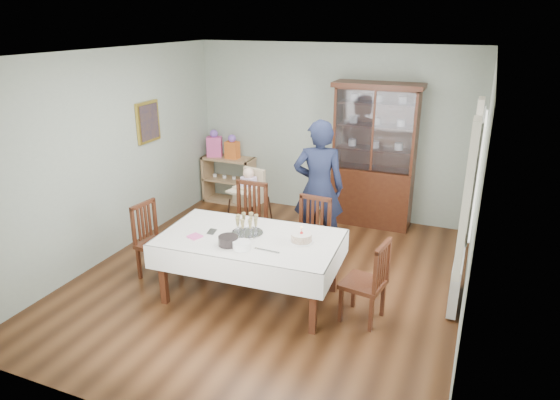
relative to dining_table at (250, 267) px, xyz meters
The scene contains 25 objects.
floor 0.59m from the dining_table, 86.35° to the left, with size 5.00×5.00×0.00m, color #593319.
room_shell 1.65m from the dining_table, 88.32° to the left, with size 5.00×5.00×5.00m.
dining_table is the anchor object (origin of this frame).
china_cabinet 2.92m from the dining_table, 73.97° to the left, with size 1.30×0.48×2.18m.
sideboard 3.23m from the dining_table, 122.20° to the left, with size 0.90×0.38×0.80m.
picture_frame 2.82m from the dining_table, 150.24° to the left, with size 0.04×0.48×0.58m, color gold.
window 2.64m from the dining_table, 18.50° to the left, with size 0.04×1.02×1.22m, color white.
curtain_left 2.44m from the dining_table, ahead, with size 0.07×0.30×1.55m, color silver.
curtain_right 2.79m from the dining_table, 32.09° to the left, with size 0.07×0.30×1.55m, color silver.
radiator 2.32m from the dining_table, 18.98° to the left, with size 0.10×0.80×0.55m, color white.
chair_far_left 0.98m from the dining_table, 118.63° to the left, with size 0.46×0.46×1.03m.
chair_far_right 0.90m from the dining_table, 60.95° to the left, with size 0.47×0.47×0.98m.
chair_end_left 1.29m from the dining_table, behind, with size 0.48×0.48×0.94m.
chair_end_right 1.32m from the dining_table, ahead, with size 0.48×0.48×0.93m.
woman 1.57m from the dining_table, 77.15° to the left, with size 0.67×0.44×1.85m, color #151B31.
high_chair 1.63m from the dining_table, 116.12° to the left, with size 0.57×0.57×1.07m.
champagne_tray 0.45m from the dining_table, 134.58° to the left, with size 0.36×0.36×0.22m.
birthday_cake 0.72m from the dining_table, ahead, with size 0.26×0.26×0.18m.
plate_stack_dark 0.52m from the dining_table, 113.52° to the right, with size 0.21×0.21×0.10m, color black.
plate_stack_white 0.52m from the dining_table, 79.71° to the right, with size 0.19×0.19×0.08m, color white.
napkin_stack 0.72m from the dining_table, 156.81° to the right, with size 0.13×0.13×0.02m, color #E6549D.
cutlery 0.63m from the dining_table, behind, with size 0.11×0.16×0.01m, color silver, non-canonical shape.
cake_knife 0.56m from the dining_table, 38.34° to the right, with size 0.29×0.03×0.01m, color silver.
gift_bag_pink 3.41m from the dining_table, 125.98° to the left, with size 0.29×0.24×0.46m.
gift_bag_orange 3.22m from the dining_table, 120.96° to the left, with size 0.23×0.17×0.41m.
Camera 1 is at (2.21, -5.00, 3.07)m, focal length 32.00 mm.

